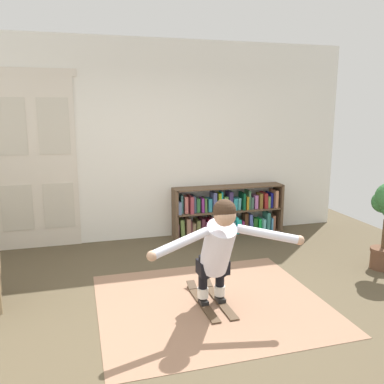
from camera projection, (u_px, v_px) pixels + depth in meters
The scene contains 7 objects.
ground_plane at pixel (208, 317), 3.81m from camera, with size 7.20×7.20×0.00m, color brown.
back_wall at pixel (154, 141), 5.97m from camera, with size 6.00×0.10×2.90m, color silver.
double_door at pixel (35, 161), 5.51m from camera, with size 1.22×0.05×2.45m.
rug at pixel (211, 303), 4.09m from camera, with size 2.24×1.98×0.01m, color #906A52.
bookshelf at pixel (227, 213), 6.28m from camera, with size 1.74×0.30×0.76m.
skis_pair at pixel (210, 300), 4.12m from camera, with size 0.29×0.85×0.07m.
person_skier at pixel (218, 246), 3.79m from camera, with size 1.47×0.61×1.07m.
Camera 1 is at (-1.10, -3.32, 1.93)m, focal length 37.97 mm.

